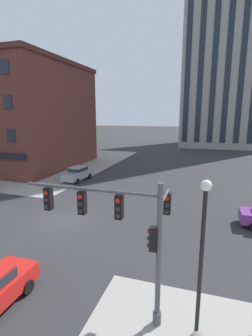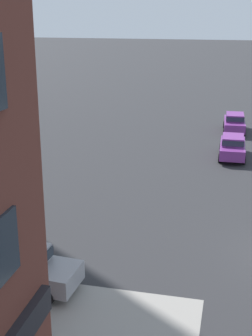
# 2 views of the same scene
# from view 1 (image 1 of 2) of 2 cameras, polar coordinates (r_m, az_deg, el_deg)

# --- Properties ---
(ground_plane) EXTENTS (320.00, 320.00, 0.00)m
(ground_plane) POSITION_cam_1_polar(r_m,az_deg,el_deg) (19.89, -14.11, -11.44)
(ground_plane) COLOR #2D2D30
(sidewalk_far_corner) EXTENTS (32.00, 32.00, 0.02)m
(sidewalk_far_corner) POSITION_cam_1_polar(r_m,az_deg,el_deg) (46.99, -22.10, 1.52)
(sidewalk_far_corner) COLOR gray
(sidewalk_far_corner) RESTS_ON ground
(traffic_signal_main) EXTENTS (5.51, 2.09, 5.53)m
(traffic_signal_main) POSITION_cam_1_polar(r_m,az_deg,el_deg) (9.64, 0.25, -13.18)
(traffic_signal_main) COLOR #4C4C51
(traffic_signal_main) RESTS_ON ground
(street_lamp_corner_near) EXTENTS (0.36, 0.36, 5.82)m
(street_lamp_corner_near) POSITION_cam_1_polar(r_m,az_deg,el_deg) (8.91, 16.81, -16.44)
(street_lamp_corner_near) COLOR black
(street_lamp_corner_near) RESTS_ON ground
(car_main_northbound_far) EXTENTS (2.15, 4.52, 1.68)m
(car_main_northbound_far) POSITION_cam_1_polar(r_m,az_deg,el_deg) (30.89, -10.87, -1.11)
(car_main_northbound_far) COLOR #99999E
(car_main_northbound_far) RESTS_ON ground
(storefront_block_near_corner) EXTENTS (18.53, 18.61, 15.24)m
(storefront_block_near_corner) POSITION_cam_1_polar(r_m,az_deg,el_deg) (42.89, -23.41, 10.78)
(storefront_block_near_corner) COLOR brown
(storefront_block_near_corner) RESTS_ON ground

